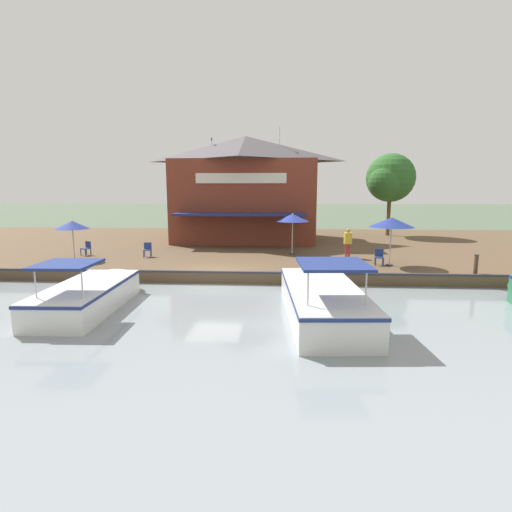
{
  "coord_description": "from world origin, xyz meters",
  "views": [
    {
      "loc": [
        18.56,
        3.18,
        4.59
      ],
      "look_at": [
        -1.0,
        1.95,
        1.3
      ],
      "focal_mm": 28.0,
      "sensor_mm": 36.0,
      "label": 1
    }
  ],
  "objects_px": {
    "patio_umbrella_far_corner": "(72,225)",
    "motorboat_nearest_quay": "(319,295)",
    "cafe_chair_facing_river": "(379,256)",
    "patio_umbrella_by_entrance": "(293,218)",
    "mooring_post": "(476,265)",
    "tree_behind_restaurant": "(389,179)",
    "patio_umbrella_near_quay_edge": "(392,222)",
    "cafe_chair_mid_patio": "(87,248)",
    "waterfront_restaurant": "(246,188)",
    "cafe_chair_under_first_umbrella": "(148,249)",
    "person_mid_patio": "(348,240)",
    "motorboat_fourth_along": "(94,292)"
  },
  "relations": [
    {
      "from": "patio_umbrella_far_corner",
      "to": "motorboat_nearest_quay",
      "type": "relative_size",
      "value": 0.28
    },
    {
      "from": "cafe_chair_facing_river",
      "to": "patio_umbrella_by_entrance",
      "type": "bearing_deg",
      "value": -125.79
    },
    {
      "from": "patio_umbrella_far_corner",
      "to": "mooring_post",
      "type": "xyz_separation_m",
      "value": [
        2.73,
        20.82,
        -1.5
      ]
    },
    {
      "from": "motorboat_nearest_quay",
      "to": "tree_behind_restaurant",
      "type": "bearing_deg",
      "value": 159.52
    },
    {
      "from": "patio_umbrella_near_quay_edge",
      "to": "cafe_chair_mid_patio",
      "type": "height_order",
      "value": "patio_umbrella_near_quay_edge"
    },
    {
      "from": "patio_umbrella_far_corner",
      "to": "cafe_chair_mid_patio",
      "type": "height_order",
      "value": "patio_umbrella_far_corner"
    },
    {
      "from": "mooring_post",
      "to": "tree_behind_restaurant",
      "type": "bearing_deg",
      "value": 179.78
    },
    {
      "from": "waterfront_restaurant",
      "to": "motorboat_nearest_quay",
      "type": "height_order",
      "value": "waterfront_restaurant"
    },
    {
      "from": "patio_umbrella_by_entrance",
      "to": "cafe_chair_under_first_umbrella",
      "type": "relative_size",
      "value": 2.98
    },
    {
      "from": "cafe_chair_facing_river",
      "to": "person_mid_patio",
      "type": "bearing_deg",
      "value": -149.42
    },
    {
      "from": "tree_behind_restaurant",
      "to": "person_mid_patio",
      "type": "bearing_deg",
      "value": -24.04
    },
    {
      "from": "patio_umbrella_far_corner",
      "to": "tree_behind_restaurant",
      "type": "height_order",
      "value": "tree_behind_restaurant"
    },
    {
      "from": "tree_behind_restaurant",
      "to": "cafe_chair_under_first_umbrella",
      "type": "bearing_deg",
      "value": -54.45
    },
    {
      "from": "cafe_chair_mid_patio",
      "to": "tree_behind_restaurant",
      "type": "distance_m",
      "value": 24.53
    },
    {
      "from": "person_mid_patio",
      "to": "motorboat_fourth_along",
      "type": "relative_size",
      "value": 0.26
    },
    {
      "from": "cafe_chair_mid_patio",
      "to": "cafe_chair_under_first_umbrella",
      "type": "bearing_deg",
      "value": 85.01
    },
    {
      "from": "person_mid_patio",
      "to": "waterfront_restaurant",
      "type": "bearing_deg",
      "value": -141.21
    },
    {
      "from": "patio_umbrella_by_entrance",
      "to": "motorboat_nearest_quay",
      "type": "bearing_deg",
      "value": 4.33
    },
    {
      "from": "patio_umbrella_near_quay_edge",
      "to": "motorboat_nearest_quay",
      "type": "height_order",
      "value": "patio_umbrella_near_quay_edge"
    },
    {
      "from": "cafe_chair_facing_river",
      "to": "cafe_chair_under_first_umbrella",
      "type": "bearing_deg",
      "value": -97.68
    },
    {
      "from": "patio_umbrella_by_entrance",
      "to": "person_mid_patio",
      "type": "bearing_deg",
      "value": 71.92
    },
    {
      "from": "cafe_chair_under_first_umbrella",
      "to": "patio_umbrella_by_entrance",
      "type": "bearing_deg",
      "value": 99.79
    },
    {
      "from": "cafe_chair_under_first_umbrella",
      "to": "motorboat_fourth_along",
      "type": "bearing_deg",
      "value": 4.29
    },
    {
      "from": "patio_umbrella_far_corner",
      "to": "motorboat_fourth_along",
      "type": "bearing_deg",
      "value": 32.47
    },
    {
      "from": "patio_umbrella_near_quay_edge",
      "to": "patio_umbrella_by_entrance",
      "type": "bearing_deg",
      "value": -124.3
    },
    {
      "from": "person_mid_patio",
      "to": "tree_behind_restaurant",
      "type": "xyz_separation_m",
      "value": [
        -11.79,
        5.26,
        3.76
      ]
    },
    {
      "from": "cafe_chair_facing_river",
      "to": "mooring_post",
      "type": "xyz_separation_m",
      "value": [
        2.34,
        3.89,
        0.03
      ]
    },
    {
      "from": "motorboat_fourth_along",
      "to": "motorboat_nearest_quay",
      "type": "height_order",
      "value": "motorboat_nearest_quay"
    },
    {
      "from": "patio_umbrella_far_corner",
      "to": "cafe_chair_facing_river",
      "type": "xyz_separation_m",
      "value": [
        0.39,
        16.93,
        -1.53
      ]
    },
    {
      "from": "person_mid_patio",
      "to": "mooring_post",
      "type": "distance_m",
      "value": 6.93
    },
    {
      "from": "tree_behind_restaurant",
      "to": "mooring_post",
      "type": "bearing_deg",
      "value": -0.22
    },
    {
      "from": "patio_umbrella_near_quay_edge",
      "to": "cafe_chair_facing_river",
      "type": "relative_size",
      "value": 3.04
    },
    {
      "from": "patio_umbrella_near_quay_edge",
      "to": "cafe_chair_facing_river",
      "type": "xyz_separation_m",
      "value": [
        -0.17,
        -0.5,
        -1.81
      ]
    },
    {
      "from": "patio_umbrella_by_entrance",
      "to": "motorboat_fourth_along",
      "type": "bearing_deg",
      "value": -39.28
    },
    {
      "from": "mooring_post",
      "to": "tree_behind_restaurant",
      "type": "height_order",
      "value": "tree_behind_restaurant"
    },
    {
      "from": "person_mid_patio",
      "to": "patio_umbrella_by_entrance",
      "type": "bearing_deg",
      "value": -108.08
    },
    {
      "from": "patio_umbrella_far_corner",
      "to": "cafe_chair_under_first_umbrella",
      "type": "bearing_deg",
      "value": 110.2
    },
    {
      "from": "motorboat_nearest_quay",
      "to": "tree_behind_restaurant",
      "type": "height_order",
      "value": "tree_behind_restaurant"
    },
    {
      "from": "patio_umbrella_far_corner",
      "to": "cafe_chair_facing_river",
      "type": "height_order",
      "value": "patio_umbrella_far_corner"
    },
    {
      "from": "tree_behind_restaurant",
      "to": "waterfront_restaurant",
      "type": "bearing_deg",
      "value": -74.17
    },
    {
      "from": "mooring_post",
      "to": "person_mid_patio",
      "type": "bearing_deg",
      "value": -131.24
    },
    {
      "from": "cafe_chair_under_first_umbrella",
      "to": "patio_umbrella_far_corner",
      "type": "bearing_deg",
      "value": -69.8
    },
    {
      "from": "cafe_chair_facing_river",
      "to": "motorboat_fourth_along",
      "type": "height_order",
      "value": "motorboat_fourth_along"
    },
    {
      "from": "waterfront_restaurant",
      "to": "patio_umbrella_near_quay_edge",
      "type": "distance_m",
      "value": 13.86
    },
    {
      "from": "cafe_chair_facing_river",
      "to": "tree_behind_restaurant",
      "type": "xyz_separation_m",
      "value": [
        -14.0,
        3.95,
        4.36
      ]
    },
    {
      "from": "motorboat_nearest_quay",
      "to": "mooring_post",
      "type": "distance_m",
      "value": 8.82
    },
    {
      "from": "cafe_chair_mid_patio",
      "to": "mooring_post",
      "type": "distance_m",
      "value": 21.42
    },
    {
      "from": "tree_behind_restaurant",
      "to": "patio_umbrella_near_quay_edge",
      "type": "bearing_deg",
      "value": -13.69
    },
    {
      "from": "patio_umbrella_by_entrance",
      "to": "motorboat_fourth_along",
      "type": "xyz_separation_m",
      "value": [
        9.79,
        -8.01,
        -2.23
      ]
    },
    {
      "from": "waterfront_restaurant",
      "to": "motorboat_fourth_along",
      "type": "xyz_separation_m",
      "value": [
        17.12,
        -4.49,
        -4.06
      ]
    }
  ]
}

